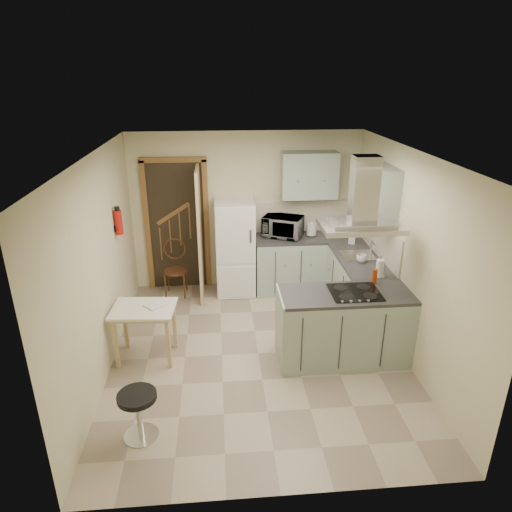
{
  "coord_description": "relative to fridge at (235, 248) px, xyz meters",
  "views": [
    {
      "loc": [
        -0.45,
        -4.87,
        3.32
      ],
      "look_at": [
        0.01,
        0.45,
        1.15
      ],
      "focal_mm": 32.0,
      "sensor_mm": 36.0,
      "label": 1
    }
  ],
  "objects": [
    {
      "name": "microwave",
      "position": [
        0.75,
        0.06,
        0.31
      ],
      "size": [
        0.7,
        0.61,
        0.33
      ],
      "primitive_type": "imported",
      "rotation": [
        0.0,
        0.0,
        -0.44
      ],
      "color": "black",
      "rests_on": "counter_back"
    },
    {
      "name": "sink",
      "position": [
        1.7,
        -0.85,
        0.16
      ],
      "size": [
        0.45,
        0.4,
        0.01
      ],
      "primitive_type": "cube",
      "color": "silver",
      "rests_on": "counter_right"
    },
    {
      "name": "cereal_box",
      "position": [
        0.98,
        0.07,
        0.29
      ],
      "size": [
        0.09,
        0.19,
        0.27
      ],
      "primitive_type": "cube",
      "rotation": [
        0.0,
        0.0,
        -0.12
      ],
      "color": "orange",
      "rests_on": "counter_back"
    },
    {
      "name": "peninsula",
      "position": [
        1.22,
        -1.98,
        -0.3
      ],
      "size": [
        1.55,
        0.65,
        0.9
      ],
      "primitive_type": "cube",
      "color": "#9EB2A0",
      "rests_on": "floor"
    },
    {
      "name": "drop_leaf_table",
      "position": [
        -1.18,
        -1.76,
        -0.4
      ],
      "size": [
        0.79,
        0.62,
        0.7
      ],
      "primitive_type": "cube",
      "rotation": [
        0.0,
        0.0,
        -0.08
      ],
      "color": "tan",
      "rests_on": "floor"
    },
    {
      "name": "ceiling",
      "position": [
        0.2,
        -1.8,
        1.75
      ],
      "size": [
        4.2,
        4.2,
        0.0
      ],
      "primitive_type": "plane",
      "rotation": [
        3.14,
        0.0,
        0.0
      ],
      "color": "silver",
      "rests_on": "back_wall"
    },
    {
      "name": "wall_cabinet_right",
      "position": [
        1.82,
        -0.95,
        1.1
      ],
      "size": [
        0.35,
        0.9,
        0.7
      ],
      "primitive_type": "cube",
      "color": "#9EB2A0",
      "rests_on": "right_wall"
    },
    {
      "name": "stool",
      "position": [
        -1.07,
        -3.1,
        -0.5
      ],
      "size": [
        0.49,
        0.49,
        0.5
      ],
      "primitive_type": "cylinder",
      "rotation": [
        0.0,
        0.0,
        -0.42
      ],
      "color": "black",
      "rests_on": "floor"
    },
    {
      "name": "kettle",
      "position": [
        1.21,
        0.04,
        0.26
      ],
      "size": [
        0.18,
        0.18,
        0.23
      ],
      "primitive_type": "cylinder",
      "rotation": [
        0.0,
        0.0,
        0.15
      ],
      "color": "white",
      "rests_on": "counter_back"
    },
    {
      "name": "left_wall",
      "position": [
        -1.6,
        -1.8,
        0.5
      ],
      "size": [
        0.0,
        4.2,
        4.2
      ],
      "primitive_type": "plane",
      "rotation": [
        1.57,
        0.0,
        1.57
      ],
      "color": "beige",
      "rests_on": "floor"
    },
    {
      "name": "counter_right",
      "position": [
        1.7,
        -0.68,
        -0.3
      ],
      "size": [
        0.6,
        1.95,
        0.9
      ],
      "primitive_type": "cube",
      "color": "#9EB2A0",
      "rests_on": "floor"
    },
    {
      "name": "fridge",
      "position": [
        0.0,
        0.0,
        0.0
      ],
      "size": [
        0.6,
        0.6,
        1.5
      ],
      "primitive_type": "cube",
      "color": "white",
      "rests_on": "floor"
    },
    {
      "name": "hob",
      "position": [
        1.32,
        -1.98,
        0.16
      ],
      "size": [
        0.58,
        0.5,
        0.01
      ],
      "primitive_type": "cube",
      "color": "black",
      "rests_on": "peninsula"
    },
    {
      "name": "splashback",
      "position": [
        1.16,
        0.29,
        0.4
      ],
      "size": [
        1.68,
        0.02,
        0.5
      ],
      "primitive_type": "cube",
      "color": "beige",
      "rests_on": "counter_back"
    },
    {
      "name": "cup",
      "position": [
        1.68,
        -1.08,
        0.2
      ],
      "size": [
        0.16,
        0.16,
        0.11
      ],
      "primitive_type": "imported",
      "rotation": [
        0.0,
        0.0,
        0.18
      ],
      "color": "white",
      "rests_on": "counter_right"
    },
    {
      "name": "doorway",
      "position": [
        -0.9,
        0.27,
        0.3
      ],
      "size": [
        1.1,
        0.12,
        2.1
      ],
      "primitive_type": "cube",
      "color": "brown",
      "rests_on": "floor"
    },
    {
      "name": "right_wall",
      "position": [
        2.0,
        -1.8,
        0.5
      ],
      "size": [
        0.0,
        4.2,
        4.2
      ],
      "primitive_type": "plane",
      "rotation": [
        1.57,
        0.0,
        -1.57
      ],
      "color": "beige",
      "rests_on": "floor"
    },
    {
      "name": "paper_towel",
      "position": [
        1.76,
        -1.57,
        0.27
      ],
      "size": [
        0.1,
        0.1,
        0.24
      ],
      "primitive_type": "cylinder",
      "rotation": [
        0.0,
        0.0,
        -0.08
      ],
      "color": "white",
      "rests_on": "counter_right"
    },
    {
      "name": "extractor_hood",
      "position": [
        1.32,
        -1.98,
        0.97
      ],
      "size": [
        0.9,
        0.55,
        0.1
      ],
      "primitive_type": "cube",
      "color": "silver",
      "rests_on": "ceiling"
    },
    {
      "name": "soap_bottle",
      "position": [
        1.75,
        -0.35,
        0.26
      ],
      "size": [
        0.13,
        0.13,
        0.21
      ],
      "primitive_type": "imported",
      "rotation": [
        0.0,
        0.0,
        -0.39
      ],
      "color": "#ACA9B6",
      "rests_on": "counter_right"
    },
    {
      "name": "counter_back",
      "position": [
        0.86,
        0.0,
        -0.3
      ],
      "size": [
        1.08,
        0.6,
        0.9
      ],
      "primitive_type": "cube",
      "color": "#9EB2A0",
      "rests_on": "floor"
    },
    {
      "name": "back_wall",
      "position": [
        0.2,
        0.3,
        0.5
      ],
      "size": [
        3.6,
        0.0,
        3.6
      ],
      "primitive_type": "plane",
      "rotation": [
        1.57,
        0.0,
        0.0
      ],
      "color": "beige",
      "rests_on": "floor"
    },
    {
      "name": "red_bottle",
      "position": [
        1.64,
        -1.73,
        0.24
      ],
      "size": [
        0.08,
        0.08,
        0.18
      ],
      "primitive_type": "cylinder",
      "rotation": [
        0.0,
        0.0,
        -0.39
      ],
      "color": "#A8360E",
      "rests_on": "peninsula"
    },
    {
      "name": "bentwood_chair",
      "position": [
        -0.95,
        -0.05,
        -0.34
      ],
      "size": [
        0.38,
        0.38,
        0.82
      ],
      "primitive_type": "cube",
      "rotation": [
        0.0,
        0.0,
        -0.05
      ],
      "color": "#452817",
      "rests_on": "floor"
    },
    {
      "name": "book",
      "position": [
        -1.12,
        -1.79,
        -0.01
      ],
      "size": [
        0.24,
        0.24,
        0.09
      ],
      "primitive_type": "imported",
      "rotation": [
        0.0,
        0.0,
        0.77
      ],
      "color": "#9B3348",
      "rests_on": "drop_leaf_table"
    },
    {
      "name": "floor",
      "position": [
        0.2,
        -1.8,
        -0.75
      ],
      "size": [
        4.2,
        4.2,
        0.0
      ],
      "primitive_type": "plane",
      "color": "tan",
      "rests_on": "ground"
    },
    {
      "name": "fire_extinguisher",
      "position": [
        -1.54,
        -0.9,
        0.75
      ],
      "size": [
        0.1,
        0.1,
        0.32
      ],
      "primitive_type": "cylinder",
      "color": "#B2140F",
      "rests_on": "left_wall"
    },
    {
      "name": "wall_cabinet_back",
      "position": [
        1.15,
        0.12,
        1.1
      ],
      "size": [
        0.85,
        0.35,
        0.7
      ],
      "primitive_type": "cube",
      "color": "#9EB2A0",
      "rests_on": "back_wall"
    }
  ]
}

